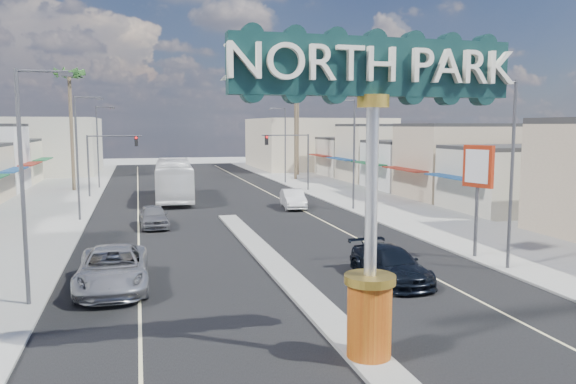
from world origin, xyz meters
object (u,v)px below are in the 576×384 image
palm_left_far (69,81)px  car_parked_left (153,216)px  streetlight_r_mid (352,148)px  streetlight_l_far (99,142)px  streetlight_l_mid (79,151)px  bank_pylon_sign (478,173)px  traffic_signal_right (292,151)px  car_parked_right (293,199)px  suv_right (390,264)px  gateway_sign (372,160)px  streetlight_r_far (284,141)px  palm_right_mid (296,96)px  traffic_signal_left (108,153)px  streetlight_l_near (26,175)px  streetlight_r_near (509,165)px  city_bus (174,180)px  suv_left (113,269)px  palm_right_far (298,85)px

palm_left_far → car_parked_left: palm_left_far is taller
streetlight_r_mid → car_parked_left: (-15.93, -3.90, -4.30)m
streetlight_l_far → palm_left_far: bearing=-142.1°
streetlight_l_mid → bank_pylon_sign: 27.24m
traffic_signal_right → car_parked_right: traffic_signal_right is taller
streetlight_r_mid → suv_right: bearing=-106.8°
gateway_sign → streetlight_r_far: gateway_sign is taller
gateway_sign → streetlight_r_mid: bearing=69.6°
palm_left_far → palm_right_mid: size_ratio=1.08×
traffic_signal_left → traffic_signal_right: size_ratio=1.00×
streetlight_l_far → bank_pylon_sign: (20.93, -39.44, -0.57)m
streetlight_l_far → bank_pylon_sign: 44.65m
streetlight_l_near → palm_right_mid: size_ratio=0.74×
streetlight_r_near → streetlight_l_far: bearing=116.4°
traffic_signal_left → city_bus: bearing=-31.3°
bank_pylon_sign → gateway_sign: bearing=-151.5°
streetlight_l_near → streetlight_l_mid: same height
streetlight_r_mid → bank_pylon_sign: size_ratio=1.55×
car_parked_left → bank_pylon_sign: size_ratio=0.78×
suv_left → car_parked_right: bearing=56.9°
streetlight_l_mid → bank_pylon_sign: streetlight_l_mid is taller
palm_right_far → suv_left: 56.34m
car_parked_left → car_parked_right: 13.08m
suv_right → suv_left: bearing=168.0°
streetlight_r_near → suv_right: size_ratio=1.70×
streetlight_l_mid → suv_left: 19.02m
streetlight_l_mid → palm_left_far: (-2.57, 20.00, 6.43)m
traffic_signal_right → streetlight_r_far: streetlight_r_far is taller
streetlight_l_far → car_parked_right: (16.50, -19.79, -4.28)m
gateway_sign → traffic_signal_right: bearing=77.7°
suv_right → streetlight_r_far: bearing=79.1°
streetlight_l_mid → streetlight_l_far: (0.00, 22.00, 0.00)m
streetlight_l_far → palm_left_far: 7.21m
gateway_sign → city_bus: bearing=94.8°
bank_pylon_sign → car_parked_right: bearing=86.0°
streetlight_l_mid → suv_left: bearing=-81.1°
streetlight_r_mid → car_parked_left: size_ratio=1.99×
palm_left_far → suv_right: bearing=-66.7°
gateway_sign → traffic_signal_left: size_ratio=1.53×
bank_pylon_sign → city_bus: bearing=99.5°
traffic_signal_left → palm_right_mid: bearing=28.4°
streetlight_r_far → car_parked_right: streetlight_r_far is taller
city_bus → suv_right: bearing=-73.6°
streetlight_r_far → car_parked_right: 20.71m
streetlight_r_near → city_bus: 33.46m
city_bus → car_parked_right: bearing=-38.7°
streetlight_l_near → palm_right_far: palm_right_far is taller
traffic_signal_right → suv_right: bearing=-98.1°
car_parked_left → streetlight_l_near: bearing=-110.4°
palm_right_far → gateway_sign: bearing=-104.0°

